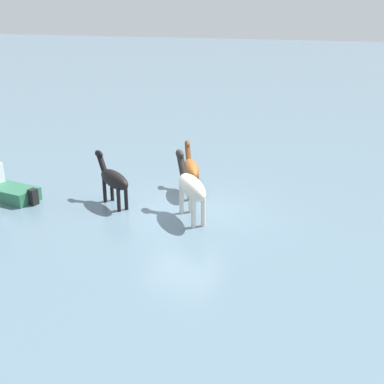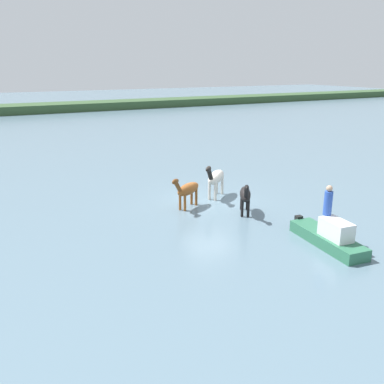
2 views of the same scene
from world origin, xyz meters
TOP-DOWN VIEW (x-y plane):
  - ground_plane at (0.00, 0.00)m, footprint 202.60×202.60m
  - horse_chestnut_trailing at (0.69, 0.57)m, footprint 2.16×1.93m
  - horse_dark_mare at (0.60, -2.27)m, footprint 1.46×2.01m
  - horse_lead at (-1.41, -0.27)m, footprint 2.08×1.39m

SIDE VIEW (x-z plane):
  - ground_plane at x=0.00m, z-range 0.00..0.00m
  - horse_dark_mare at x=0.60m, z-range 0.09..1.78m
  - horse_lead at x=-1.41m, z-range 0.09..1.80m
  - horse_chestnut_trailing at x=0.69m, z-range 0.10..2.05m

